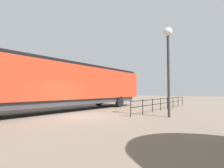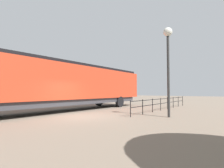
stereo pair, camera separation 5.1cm
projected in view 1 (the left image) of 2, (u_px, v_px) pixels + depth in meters
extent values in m
plane|color=#756656|center=(83.00, 116.00, 11.49)|extent=(120.00, 120.00, 0.00)
cube|color=red|center=(64.00, 82.00, 14.52)|extent=(3.14, 18.89, 2.70)
cube|color=black|center=(119.00, 89.00, 20.86)|extent=(3.02, 3.00, 1.89)
cube|color=black|center=(64.00, 65.00, 14.59)|extent=(2.83, 18.13, 0.24)
cube|color=#38383D|center=(63.00, 102.00, 14.45)|extent=(2.83, 17.38, 0.45)
cylinder|color=black|center=(99.00, 101.00, 20.13)|extent=(0.30, 1.10, 1.10)
cylinder|color=black|center=(120.00, 102.00, 18.43)|extent=(0.30, 1.10, 1.10)
cylinder|color=#2D2D2D|center=(168.00, 75.00, 11.18)|extent=(0.16, 0.16, 5.23)
sphere|color=silver|center=(168.00, 32.00, 11.30)|extent=(0.57, 0.57, 0.57)
cube|color=black|center=(164.00, 99.00, 15.74)|extent=(0.04, 11.51, 0.04)
cube|color=black|center=(164.00, 103.00, 15.73)|extent=(0.04, 11.51, 0.04)
cylinder|color=black|center=(131.00, 109.00, 11.12)|extent=(0.05, 0.05, 1.06)
cylinder|color=black|center=(143.00, 107.00, 12.44)|extent=(0.05, 0.05, 1.06)
cylinder|color=black|center=(152.00, 105.00, 13.75)|extent=(0.05, 0.05, 1.06)
cylinder|color=black|center=(161.00, 104.00, 15.07)|extent=(0.05, 0.05, 1.06)
cylinder|color=black|center=(167.00, 103.00, 16.38)|extent=(0.05, 0.05, 1.06)
cylinder|color=black|center=(173.00, 102.00, 17.70)|extent=(0.05, 0.05, 1.06)
cylinder|color=black|center=(178.00, 102.00, 19.01)|extent=(0.05, 0.05, 1.06)
cylinder|color=black|center=(182.00, 101.00, 20.33)|extent=(0.05, 0.05, 1.06)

